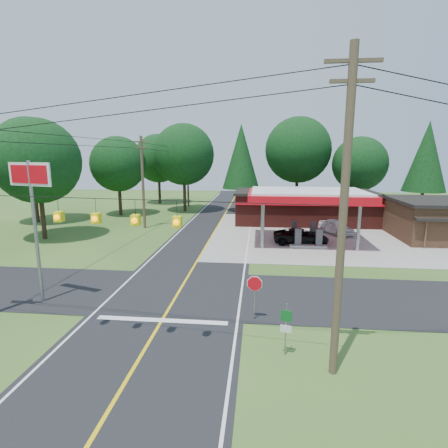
# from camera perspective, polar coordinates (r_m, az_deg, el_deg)

# --- Properties ---
(ground) EXTENTS (120.00, 120.00, 0.00)m
(ground) POSITION_cam_1_polar(r_m,az_deg,el_deg) (21.20, -7.43, -11.04)
(ground) COLOR #2E571E
(ground) RESTS_ON ground
(main_highway) EXTENTS (8.00, 120.00, 0.02)m
(main_highway) POSITION_cam_1_polar(r_m,az_deg,el_deg) (21.20, -7.43, -11.01)
(main_highway) COLOR black
(main_highway) RESTS_ON ground
(cross_road) EXTENTS (70.00, 7.00, 0.02)m
(cross_road) POSITION_cam_1_polar(r_m,az_deg,el_deg) (21.20, -7.43, -11.00)
(cross_road) COLOR black
(cross_road) RESTS_ON ground
(lane_center_yellow) EXTENTS (0.15, 110.00, 0.00)m
(lane_center_yellow) POSITION_cam_1_polar(r_m,az_deg,el_deg) (21.19, -7.43, -10.97)
(lane_center_yellow) COLOR yellow
(lane_center_yellow) RESTS_ON main_highway
(gas_canopy) EXTENTS (10.60, 7.40, 4.88)m
(gas_canopy) POSITION_cam_1_polar(r_m,az_deg,el_deg) (32.60, 13.46, 4.33)
(gas_canopy) COLOR gray
(gas_canopy) RESTS_ON ground
(convenience_store) EXTENTS (16.40, 7.55, 3.80)m
(convenience_store) POSITION_cam_1_polar(r_m,az_deg,el_deg) (42.85, 12.91, 2.76)
(convenience_store) COLOR #561D18
(convenience_store) RESTS_ON ground
(utility_pole_near_right) EXTENTS (1.80, 0.30, 11.50)m
(utility_pole_near_right) POSITION_cam_1_polar(r_m,az_deg,el_deg) (12.59, 18.86, 1.31)
(utility_pole_near_right) COLOR #473828
(utility_pole_near_right) RESTS_ON ground
(utility_pole_far_left) EXTENTS (1.80, 0.30, 10.00)m
(utility_pole_far_left) POSITION_cam_1_polar(r_m,az_deg,el_deg) (39.28, -13.11, 6.84)
(utility_pole_far_left) COLOR #473828
(utility_pole_far_left) RESTS_ON ground
(utility_pole_north) EXTENTS (0.30, 0.30, 9.50)m
(utility_pole_north) POSITION_cam_1_polar(r_m,az_deg,el_deg) (55.32, -5.92, 7.78)
(utility_pole_north) COLOR #473828
(utility_pole_north) RESTS_ON ground
(overhead_beacons) EXTENTS (17.04, 2.04, 1.03)m
(overhead_beacons) POSITION_cam_1_polar(r_m,az_deg,el_deg) (14.36, -17.41, 3.57)
(overhead_beacons) COLOR black
(overhead_beacons) RESTS_ON ground
(treeline_backdrop) EXTENTS (70.27, 51.59, 13.30)m
(treeline_backdrop) POSITION_cam_1_polar(r_m,az_deg,el_deg) (43.27, 0.72, 10.53)
(treeline_backdrop) COLOR #332316
(treeline_backdrop) RESTS_ON ground
(suv_car) EXTENTS (4.98, 4.98, 1.38)m
(suv_car) POSITION_cam_1_polar(r_m,az_deg,el_deg) (32.63, 12.42, -2.00)
(suv_car) COLOR black
(suv_car) RESTS_ON ground
(sedan_car) EXTENTS (5.76, 5.76, 1.46)m
(sedan_car) POSITION_cam_1_polar(r_m,az_deg,el_deg) (37.66, 17.83, -0.46)
(sedan_car) COLOR white
(sedan_car) RESTS_ON ground
(big_stop_sign) EXTENTS (2.78, 0.87, 7.72)m
(big_stop_sign) POSITION_cam_1_polar(r_m,az_deg,el_deg) (20.89, -28.88, 3.90)
(big_stop_sign) COLOR gray
(big_stop_sign) RESTS_ON ground
(octagonal_stop_sign) EXTENTS (0.80, 0.14, 2.27)m
(octagonal_stop_sign) POSITION_cam_1_polar(r_m,az_deg,el_deg) (17.27, 5.01, -10.26)
(octagonal_stop_sign) COLOR gray
(octagonal_stop_sign) RESTS_ON ground
(route_sign_post) EXTENTS (0.45, 0.13, 2.23)m
(route_sign_post) POSITION_cam_1_polar(r_m,az_deg,el_deg) (14.71, 10.08, -15.90)
(route_sign_post) COLOR gray
(route_sign_post) RESTS_ON ground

